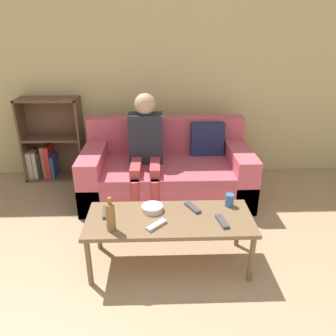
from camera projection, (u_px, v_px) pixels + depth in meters
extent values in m
cube|color=beige|center=(173.00, 65.00, 3.73)|extent=(12.00, 0.06, 2.60)
cube|color=#DB5B70|center=(167.00, 183.00, 3.55)|extent=(1.74, 0.92, 0.29)
cube|color=#C95467|center=(167.00, 170.00, 3.39)|extent=(1.30, 0.74, 0.10)
cube|color=#DB5B70|center=(166.00, 134.00, 3.71)|extent=(1.74, 0.18, 0.39)
cube|color=#DB5B70|center=(95.00, 173.00, 3.47)|extent=(0.22, 0.92, 0.55)
cube|color=#DB5B70|center=(237.00, 171.00, 3.52)|extent=(0.22, 0.92, 0.55)
cube|color=navy|center=(207.00, 139.00, 3.60)|extent=(0.36, 0.12, 0.36)
cube|color=brown|center=(24.00, 140.00, 3.84)|extent=(0.02, 0.28, 0.97)
cube|color=brown|center=(81.00, 139.00, 3.86)|extent=(0.02, 0.28, 0.97)
cube|color=brown|center=(56.00, 136.00, 3.96)|extent=(0.69, 0.02, 0.97)
cube|color=brown|center=(58.00, 176.00, 4.04)|extent=(0.69, 0.28, 0.02)
cube|color=brown|center=(53.00, 138.00, 3.84)|extent=(0.64, 0.28, 0.02)
cube|color=brown|center=(47.00, 99.00, 3.66)|extent=(0.69, 0.28, 0.02)
cube|color=beige|center=(32.00, 164.00, 3.94)|extent=(0.06, 0.18, 0.33)
cube|color=beige|center=(37.00, 164.00, 3.94)|extent=(0.05, 0.16, 0.32)
cube|color=#232328|center=(41.00, 163.00, 3.95)|extent=(0.04, 0.22, 0.34)
cube|color=#B77542|center=(45.00, 161.00, 3.93)|extent=(0.04, 0.16, 0.39)
cube|color=red|center=(50.00, 161.00, 3.94)|extent=(0.06, 0.23, 0.40)
cube|color=#33519E|center=(55.00, 165.00, 3.97)|extent=(0.04, 0.23, 0.27)
cylinder|color=brown|center=(89.00, 262.00, 2.30)|extent=(0.04, 0.04, 0.39)
cylinder|color=brown|center=(251.00, 259.00, 2.34)|extent=(0.04, 0.04, 0.39)
cylinder|color=brown|center=(98.00, 228.00, 2.68)|extent=(0.04, 0.04, 0.39)
cylinder|color=brown|center=(238.00, 226.00, 2.72)|extent=(0.04, 0.04, 0.39)
cube|color=brown|center=(170.00, 219.00, 2.43)|extent=(1.23, 0.50, 0.03)
cylinder|color=#C6474C|center=(135.00, 200.00, 3.12)|extent=(0.09, 0.09, 0.39)
cylinder|color=#C6474C|center=(155.00, 200.00, 3.12)|extent=(0.09, 0.09, 0.39)
cube|color=#C6474C|center=(136.00, 167.00, 3.24)|extent=(0.10, 0.41, 0.09)
cube|color=#C6474C|center=(155.00, 166.00, 3.24)|extent=(0.10, 0.41, 0.09)
cube|color=#282D38|center=(146.00, 138.00, 3.38)|extent=(0.35, 0.20, 0.51)
sphere|color=#D1A889|center=(145.00, 104.00, 3.24)|extent=(0.22, 0.22, 0.22)
cylinder|color=#3D70B2|center=(229.00, 200.00, 2.56)|extent=(0.07, 0.07, 0.10)
cube|color=#47474C|center=(222.00, 221.00, 2.35)|extent=(0.08, 0.18, 0.02)
cube|color=#47474C|center=(193.00, 208.00, 2.53)|extent=(0.12, 0.17, 0.02)
cube|color=#B7B7BC|center=(156.00, 225.00, 2.31)|extent=(0.15, 0.15, 0.02)
cube|color=#47474C|center=(106.00, 212.00, 2.47)|extent=(0.07, 0.17, 0.02)
cylinder|color=beige|center=(152.00, 208.00, 2.50)|extent=(0.16, 0.16, 0.05)
cylinder|color=olive|center=(111.00, 217.00, 2.24)|extent=(0.06, 0.06, 0.20)
cylinder|color=olive|center=(109.00, 201.00, 2.18)|extent=(0.03, 0.03, 0.05)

